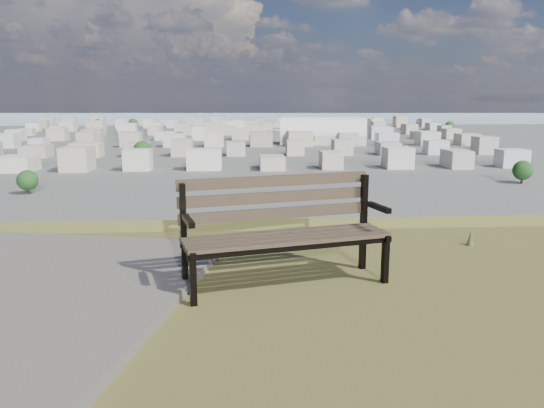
{
  "coord_description": "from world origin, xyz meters",
  "views": [
    {
      "loc": [
        -0.05,
        -2.11,
        26.54
      ],
      "look_at": [
        0.34,
        4.09,
        25.3
      ],
      "focal_mm": 35.0,
      "sensor_mm": 36.0,
      "label": 1
    }
  ],
  "objects": [
    {
      "name": "far_hills",
      "position": [
        -60.92,
        1402.93,
        25.47
      ],
      "size": [
        2050.0,
        340.0,
        60.0
      ],
      "color": "#8292A1",
      "rests_on": "ground"
    },
    {
      "name": "city_trees",
      "position": [
        -26.39,
        319.0,
        4.83
      ],
      "size": [
        406.52,
        387.2,
        9.98
      ],
      "color": "#34201A",
      "rests_on": "ground"
    },
    {
      "name": "park_bench",
      "position": [
        0.31,
        2.19,
        25.5
      ],
      "size": [
        1.78,
        0.96,
        0.89
      ],
      "rotation": [
        0.0,
        0.0,
        0.25
      ],
      "color": "#403525",
      "rests_on": "hilltop_mesa"
    },
    {
      "name": "bay_water",
      "position": [
        0.0,
        900.0,
        0.0
      ],
      "size": [
        2400.0,
        700.0,
        0.12
      ],
      "primitive_type": "cube",
      "color": "#8599A9",
      "rests_on": "ground"
    },
    {
      "name": "city_blocks",
      "position": [
        0.0,
        394.44,
        3.5
      ],
      "size": [
        395.0,
        361.0,
        7.0
      ],
      "color": "silver",
      "rests_on": "ground"
    },
    {
      "name": "arena",
      "position": [
        49.93,
        312.42,
        4.96
      ],
      "size": [
        52.66,
        29.14,
        21.04
      ],
      "rotation": [
        0.0,
        0.0,
        -0.17
      ],
      "color": "#B7B6B2",
      "rests_on": "ground"
    }
  ]
}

